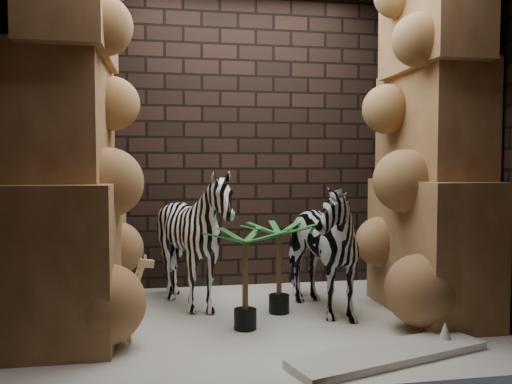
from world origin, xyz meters
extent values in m
plane|color=silver|center=(0.00, 0.00, 0.00)|extent=(3.50, 3.50, 0.00)
plane|color=black|center=(0.00, 1.25, 1.50)|extent=(3.50, 0.00, 3.50)
plane|color=black|center=(0.00, -1.25, 1.50)|extent=(3.50, 0.00, 3.50)
plane|color=black|center=(-1.75, 0.00, 1.50)|extent=(0.00, 3.00, 3.00)
plane|color=black|center=(1.75, 0.00, 1.50)|extent=(0.00, 3.00, 3.00)
imported|color=white|center=(0.48, 0.19, 0.63)|extent=(0.80, 1.17, 1.27)
imported|color=white|center=(-0.48, 0.43, 0.54)|extent=(1.32, 1.45, 1.07)
cube|color=silver|center=(0.68, -0.88, 0.03)|extent=(1.41, 0.71, 0.05)
camera|label=1|loc=(-0.70, -3.88, 1.22)|focal=35.97mm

